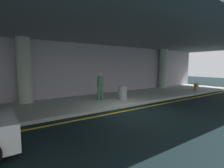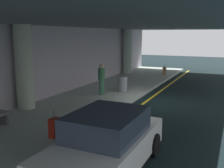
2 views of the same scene
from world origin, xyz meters
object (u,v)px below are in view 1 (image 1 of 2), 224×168
support_column_center (24,70)px  traveler_with_luggage (100,84)px  support_column_right_mid (163,69)px  suitcase_upright_primary (196,87)px  trash_bin_steel (123,93)px

support_column_center → traveler_with_luggage: size_ratio=2.17×
support_column_right_mid → suitcase_upright_primary: support_column_right_mid is taller
support_column_right_mid → trash_bin_steel: size_ratio=4.29×
support_column_center → trash_bin_steel: (5.05, -2.49, -1.40)m
support_column_right_mid → trash_bin_steel: support_column_right_mid is taller
support_column_center → trash_bin_steel: support_column_center is taller
support_column_center → suitcase_upright_primary: bearing=-13.9°
suitcase_upright_primary → trash_bin_steel: (-7.40, 0.59, 0.11)m
support_column_right_mid → suitcase_upright_primary: bearing=-81.6°
support_column_right_mid → trash_bin_steel: 7.51m
traveler_with_luggage → suitcase_upright_primary: traveler_with_luggage is taller
support_column_right_mid → traveler_with_luggage: bearing=-167.7°
suitcase_upright_primary → trash_bin_steel: size_ratio=1.06×
support_column_right_mid → traveler_with_luggage: 8.36m
suitcase_upright_primary → trash_bin_steel: suitcase_upright_primary is taller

